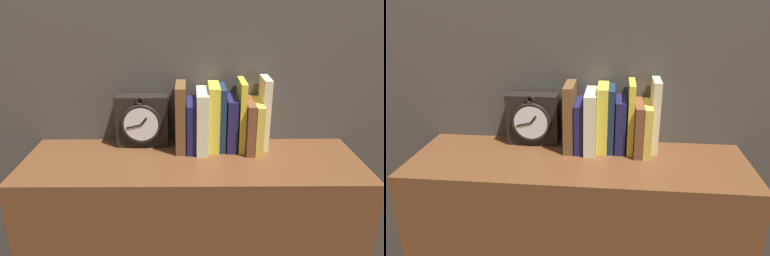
# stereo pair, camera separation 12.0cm
# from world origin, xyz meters

# --- Properties ---
(bookshelf) EXTENTS (1.12, 0.36, 0.73)m
(bookshelf) POSITION_xyz_m (0.00, 0.00, 0.37)
(bookshelf) COLOR brown
(bookshelf) RESTS_ON ground_plane
(clock) EXTENTS (0.18, 0.08, 0.19)m
(clock) POSITION_xyz_m (-0.18, 0.13, 0.82)
(clock) COLOR black
(clock) RESTS_ON bookshelf
(book_slot0_brown) EXTENTS (0.03, 0.14, 0.23)m
(book_slot0_brown) POSITION_xyz_m (-0.04, 0.10, 0.85)
(book_slot0_brown) COLOR brown
(book_slot0_brown) RESTS_ON bookshelf
(book_slot1_navy) EXTENTS (0.03, 0.14, 0.17)m
(book_slot1_navy) POSITION_xyz_m (-0.00, 0.10, 0.82)
(book_slot1_navy) COLOR #1D1B4E
(book_slot1_navy) RESTS_ON bookshelf
(book_slot2_cream) EXTENTS (0.04, 0.15, 0.21)m
(book_slot2_cream) POSITION_xyz_m (0.04, 0.09, 0.84)
(book_slot2_cream) COLOR beige
(book_slot2_cream) RESTS_ON bookshelf
(book_slot3_yellow) EXTENTS (0.04, 0.13, 0.23)m
(book_slot3_yellow) POSITION_xyz_m (0.08, 0.10, 0.85)
(book_slot3_yellow) COLOR yellow
(book_slot3_yellow) RESTS_ON bookshelf
(book_slot4_navy) EXTENTS (0.02, 0.13, 0.22)m
(book_slot4_navy) POSITION_xyz_m (0.11, 0.11, 0.84)
(book_slot4_navy) COLOR #182D47
(book_slot4_navy) RESTS_ON bookshelf
(book_slot5_navy) EXTENTS (0.03, 0.13, 0.18)m
(book_slot5_navy) POSITION_xyz_m (0.14, 0.10, 0.82)
(book_slot5_navy) COLOR #1F1C4A
(book_slot5_navy) RESTS_ON bookshelf
(book_slot6_yellow) EXTENTS (0.02, 0.13, 0.24)m
(book_slot6_yellow) POSITION_xyz_m (0.17, 0.10, 0.85)
(book_slot6_yellow) COLOR yellow
(book_slot6_yellow) RESTS_ON bookshelf
(book_slot7_brown) EXTENTS (0.03, 0.15, 0.18)m
(book_slot7_brown) POSITION_xyz_m (0.20, 0.09, 0.82)
(book_slot7_brown) COLOR brown
(book_slot7_brown) RESTS_ON bookshelf
(book_slot8_yellow) EXTENTS (0.03, 0.16, 0.17)m
(book_slot8_yellow) POSITION_xyz_m (0.23, 0.09, 0.82)
(book_slot8_yellow) COLOR gold
(book_slot8_yellow) RESTS_ON bookshelf
(book_slot9_cream) EXTENTS (0.03, 0.11, 0.25)m
(book_slot9_cream) POSITION_xyz_m (0.25, 0.11, 0.86)
(book_slot9_cream) COLOR beige
(book_slot9_cream) RESTS_ON bookshelf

